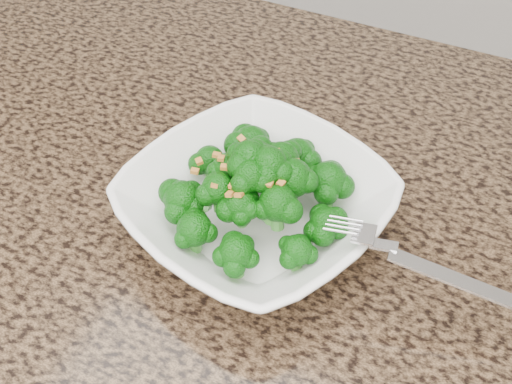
% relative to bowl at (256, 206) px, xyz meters
% --- Properties ---
extents(granite_counter, '(1.64, 1.04, 0.03)m').
position_rel_bowl_xyz_m(granite_counter, '(-0.15, -0.11, -0.05)').
color(granite_counter, brown).
rests_on(granite_counter, cabinet).
extents(bowl, '(0.31, 0.31, 0.06)m').
position_rel_bowl_xyz_m(bowl, '(0.00, 0.00, 0.00)').
color(bowl, white).
rests_on(bowl, granite_counter).
extents(broccoli_pile, '(0.22, 0.22, 0.07)m').
position_rel_bowl_xyz_m(broccoli_pile, '(0.00, 0.00, 0.06)').
color(broccoli_pile, '#0C5609').
rests_on(broccoli_pile, bowl).
extents(garlic_topping, '(0.13, 0.13, 0.01)m').
position_rel_bowl_xyz_m(garlic_topping, '(0.00, 0.00, 0.10)').
color(garlic_topping, orange).
rests_on(garlic_topping, broccoli_pile).
extents(fork, '(0.20, 0.05, 0.01)m').
position_rel_bowl_xyz_m(fork, '(0.14, -0.03, 0.04)').
color(fork, silver).
rests_on(fork, bowl).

